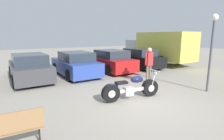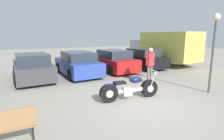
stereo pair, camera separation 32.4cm
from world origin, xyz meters
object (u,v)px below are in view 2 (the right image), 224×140
motorcycle (129,89)px  lamp_post (214,38)px  parked_car_blue (77,64)px  delivery_truck (163,47)px  parked_car_red (113,61)px  person_standing (150,62)px  parked_car_black (141,59)px  parked_car_dark_grey (32,67)px

motorcycle → lamp_post: lamp_post is taller
parked_car_blue → delivery_truck: delivery_truck is taller
parked_car_blue → parked_car_red: same height
person_standing → parked_car_black: bearing=56.0°
delivery_truck → person_standing: bearing=-141.3°
parked_car_dark_grey → parked_car_black: bearing=-0.8°
motorcycle → parked_car_red: parked_car_red is taller
parked_car_blue → parked_car_black: same height
motorcycle → parked_car_blue: (-0.27, 4.99, 0.25)m
parked_car_black → lamp_post: (-1.36, -6.09, 1.58)m
lamp_post → person_standing: 2.88m
parked_car_black → delivery_truck: size_ratio=0.66×
motorcycle → lamp_post: (3.33, -1.04, 1.83)m
lamp_post → person_standing: bearing=115.7°
motorcycle → parked_car_dark_grey: 5.85m
parked_car_black → delivery_truck: bearing=8.7°
parked_car_dark_grey → motorcycle: bearing=-61.8°
lamp_post → motorcycle: bearing=162.6°
parked_car_dark_grey → parked_car_red: 4.97m
parked_car_blue → person_standing: bearing=-56.0°
parked_car_dark_grey → parked_car_black: same height
motorcycle → parked_car_dark_grey: bearing=118.2°
motorcycle → parked_car_red: bearing=66.3°
parked_car_red → parked_car_black: (2.49, -0.01, 0.00)m
parked_car_dark_grey → lamp_post: bearing=-45.5°
parked_car_black → parked_car_blue: bearing=-179.4°
parked_car_red → parked_car_dark_grey: bearing=178.8°
delivery_truck → parked_car_black: bearing=-171.3°
person_standing → parked_car_red: bearing=89.7°
motorcycle → delivery_truck: bearing=36.6°
motorcycle → parked_car_black: bearing=47.0°
lamp_post → delivery_truck: bearing=58.3°
parked_car_red → person_standing: bearing=-90.3°
parked_car_dark_grey → person_standing: (4.95, -3.82, 0.40)m
parked_car_red → parked_car_blue: bearing=-178.7°
lamp_post → person_standing: size_ratio=1.80×
parked_car_dark_grey → delivery_truck: bearing=1.7°
parked_car_black → parked_car_red: bearing=179.9°
parked_car_blue → parked_car_black: bearing=0.6°
parked_car_red → delivery_truck: bearing=4.4°
parked_car_blue → lamp_post: size_ratio=1.30×
parked_car_red → person_standing: (-0.02, -3.72, 0.40)m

